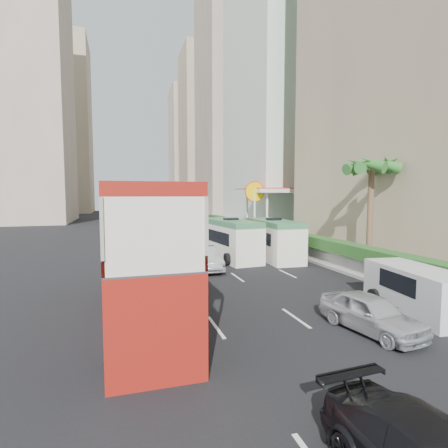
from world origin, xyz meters
name	(u,v)px	position (x,y,z in m)	size (l,w,h in m)	color
ground_plane	(282,302)	(0.00, 0.00, 0.00)	(200.00, 200.00, 0.00)	black
double_decker_bus	(143,252)	(-6.00, 0.00, 2.53)	(2.50, 11.00, 5.06)	maroon
car_silver_lane_a	(205,270)	(-1.71, 7.60, 0.00)	(1.52, 4.37, 1.44)	silver
car_silver_lane_b	(370,331)	(1.44, -3.93, 0.00)	(1.57, 3.89, 1.33)	silver
van_asset	(219,249)	(1.40, 15.36, 0.00)	(2.37, 5.15, 1.43)	silver
minibus_near	(231,239)	(1.03, 10.68, 1.46)	(2.19, 6.57, 2.91)	silver
minibus_far	(273,240)	(4.09, 9.85, 1.45)	(2.17, 6.52, 2.89)	silver
panel_van_near	(417,290)	(4.55, -2.83, 0.92)	(1.84, 4.59, 1.84)	silver
panel_van_far	(227,230)	(4.01, 21.17, 1.07)	(2.15, 5.37, 2.15)	silver
sidewalk	(258,234)	(9.00, 25.00, 0.09)	(6.00, 120.00, 0.18)	#99968C
kerb_wall	(275,242)	(6.20, 14.00, 0.68)	(0.30, 44.00, 1.00)	silver
hedge	(276,232)	(6.20, 14.00, 1.53)	(1.10, 44.00, 0.70)	#2D6626
palm_tree	(370,217)	(7.80, 4.00, 3.38)	(0.36, 0.36, 6.40)	brown
shell_station	(273,212)	(10.00, 23.00, 2.75)	(6.50, 8.00, 5.50)	silver
tower_stripe	(293,28)	(18.00, 34.00, 29.00)	(16.00, 18.00, 58.00)	white
tower_mid	(239,99)	(18.00, 58.00, 25.00)	(16.00, 16.00, 50.00)	#B7A390
tower_far_a	(207,133)	(17.00, 82.00, 22.00)	(14.00, 14.00, 44.00)	tan
tower_far_b	(192,150)	(17.00, 104.00, 20.00)	(14.00, 14.00, 40.00)	#B7A390
tower_left_a	(11,69)	(-24.00, 55.00, 26.00)	(18.00, 18.00, 52.00)	#B7A390
tower_left_b	(59,127)	(-22.00, 90.00, 23.00)	(16.00, 16.00, 46.00)	tan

